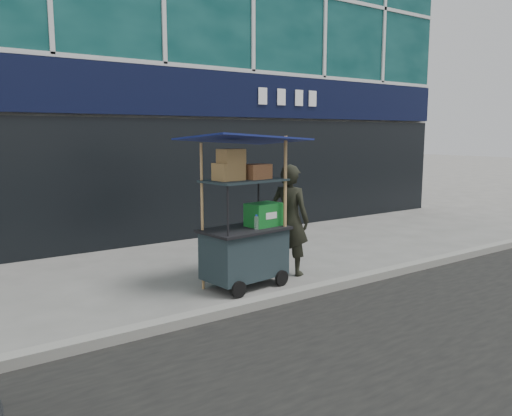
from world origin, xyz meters
TOP-DOWN VIEW (x-y plane):
  - ground at (0.00, 0.00)m, footprint 80.00×80.00m
  - curb at (0.00, -0.20)m, footprint 80.00×0.18m
  - vendor_cart at (-0.36, 0.63)m, footprint 1.69×1.29m
  - vendor_man at (0.52, 0.76)m, footprint 0.61×0.72m

SIDE VIEW (x-z plane):
  - ground at x=0.00m, z-range 0.00..0.00m
  - curb at x=0.00m, z-range 0.00..0.12m
  - vendor_cart at x=-0.36m, z-range -0.32..1.81m
  - vendor_man at x=0.52m, z-range 0.00..1.66m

